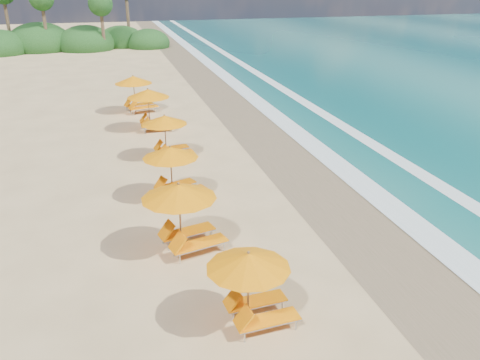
# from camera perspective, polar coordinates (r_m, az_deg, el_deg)

# --- Properties ---
(ground) EXTENTS (160.00, 160.00, 0.00)m
(ground) POSITION_cam_1_polar(r_m,az_deg,el_deg) (18.48, -0.00, -3.44)
(ground) COLOR #D8B57F
(ground) RESTS_ON ground
(wet_sand) EXTENTS (4.00, 160.00, 0.01)m
(wet_sand) POSITION_cam_1_polar(r_m,az_deg,el_deg) (19.80, 11.26, -2.05)
(wet_sand) COLOR #8D7454
(wet_sand) RESTS_ON ground
(surf_foam) EXTENTS (4.00, 160.00, 0.01)m
(surf_foam) POSITION_cam_1_polar(r_m,az_deg,el_deg) (21.07, 17.89, -1.15)
(surf_foam) COLOR white
(surf_foam) RESTS_ON ground
(station_2) EXTENTS (2.34, 2.19, 2.07)m
(station_2) POSITION_cam_1_polar(r_m,az_deg,el_deg) (12.34, 1.64, -11.59)
(station_2) COLOR olive
(station_2) RESTS_ON ground
(station_3) EXTENTS (2.88, 2.78, 2.33)m
(station_3) POSITION_cam_1_polar(r_m,az_deg,el_deg) (15.46, -6.23, -3.64)
(station_3) COLOR olive
(station_3) RESTS_ON ground
(station_4) EXTENTS (2.77, 2.73, 2.14)m
(station_4) POSITION_cam_1_polar(r_m,az_deg,el_deg) (19.23, -7.38, 1.32)
(station_4) COLOR olive
(station_4) RESTS_ON ground
(station_5) EXTENTS (2.47, 2.34, 2.11)m
(station_5) POSITION_cam_1_polar(r_m,az_deg,el_deg) (23.61, -8.09, 5.25)
(station_5) COLOR olive
(station_5) RESTS_ON ground
(station_6) EXTENTS (2.52, 2.32, 2.35)m
(station_6) POSITION_cam_1_polar(r_m,az_deg,el_deg) (28.12, -9.93, 8.21)
(station_6) COLOR olive
(station_6) RESTS_ON ground
(station_7) EXTENTS (2.89, 2.80, 2.33)m
(station_7) POSITION_cam_1_polar(r_m,az_deg,el_deg) (32.12, -11.61, 9.82)
(station_7) COLOR olive
(station_7) RESTS_ON ground
(treeline) EXTENTS (25.80, 8.80, 9.74)m
(treeline) POSITION_cam_1_polar(r_m,az_deg,el_deg) (62.23, -20.81, 14.50)
(treeline) COLOR #163D14
(treeline) RESTS_ON ground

